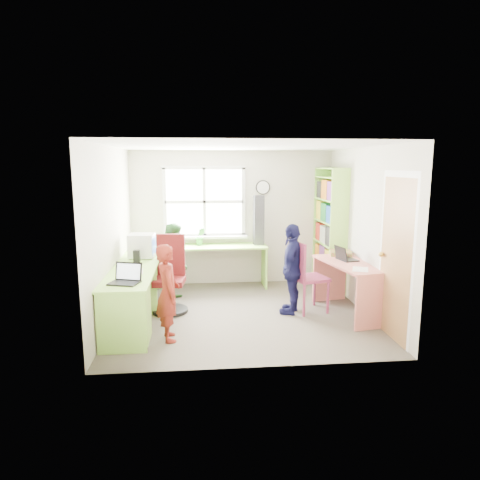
{
  "coord_description": "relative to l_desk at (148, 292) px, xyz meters",
  "views": [
    {
      "loc": [
        -0.6,
        -5.95,
        2.14
      ],
      "look_at": [
        0.0,
        0.25,
        1.05
      ],
      "focal_mm": 32.0,
      "sensor_mm": 36.0,
      "label": 1
    }
  ],
  "objects": [
    {
      "name": "paper_b",
      "position": [
        2.86,
        -0.26,
        0.31
      ],
      "size": [
        0.29,
        0.34,
        0.0
      ],
      "rotation": [
        0.0,
        0.0,
        -0.38
      ],
      "color": "white",
      "rests_on": "right_desk"
    },
    {
      "name": "potted_plant",
      "position": [
        0.72,
        1.77,
        0.45
      ],
      "size": [
        0.18,
        0.15,
        0.31
      ],
      "primitive_type": "imported",
      "rotation": [
        0.0,
        0.0,
        0.08
      ],
      "color": "#368033",
      "rests_on": "l_desk"
    },
    {
      "name": "wooden_chair",
      "position": [
        2.24,
        0.29,
        0.12
      ],
      "size": [
        0.56,
        0.56,
        1.05
      ],
      "rotation": [
        0.0,
        0.0,
        0.25
      ],
      "color": "#973254",
      "rests_on": "ground"
    },
    {
      "name": "swivel_chair",
      "position": [
        0.27,
        0.52,
        0.03
      ],
      "size": [
        0.58,
        0.58,
        1.13
      ],
      "rotation": [
        0.0,
        0.0,
        -0.11
      ],
      "color": "black",
      "rests_on": "ground"
    },
    {
      "name": "person_green",
      "position": [
        0.32,
        1.03,
        0.17
      ],
      "size": [
        0.64,
        0.72,
        1.24
      ],
      "primitive_type": "imported",
      "rotation": [
        0.0,
        0.0,
        1.24
      ],
      "color": "#2F6E2C",
      "rests_on": "ground"
    },
    {
      "name": "paper_a",
      "position": [
        -0.16,
        -0.05,
        0.3
      ],
      "size": [
        0.27,
        0.35,
        0.0
      ],
      "rotation": [
        0.0,
        0.0,
        0.13
      ],
      "color": "white",
      "rests_on": "l_desk"
    },
    {
      "name": "speaker_b",
      "position": [
        -0.18,
        1.08,
        0.39
      ],
      "size": [
        0.11,
        0.11,
        0.18
      ],
      "rotation": [
        0.0,
        0.0,
        -0.29
      ],
      "color": "black",
      "rests_on": "l_desk"
    },
    {
      "name": "room",
      "position": [
        1.32,
        0.38,
        0.76
      ],
      "size": [
        3.64,
        3.44,
        2.44
      ],
      "color": "#4F483E",
      "rests_on": "ground"
    },
    {
      "name": "game_box",
      "position": [
        2.9,
        0.66,
        0.34
      ],
      "size": [
        0.38,
        0.38,
        0.06
      ],
      "rotation": [
        0.0,
        0.0,
        -0.24
      ],
      "color": "red",
      "rests_on": "right_desk"
    },
    {
      "name": "speaker_a",
      "position": [
        -0.2,
        0.48,
        0.39
      ],
      "size": [
        0.09,
        0.09,
        0.18
      ],
      "rotation": [
        0.0,
        0.0,
        0.01
      ],
      "color": "black",
      "rests_on": "l_desk"
    },
    {
      "name": "person_red",
      "position": [
        0.31,
        -0.56,
        0.15
      ],
      "size": [
        0.37,
        0.49,
        1.21
      ],
      "primitive_type": "imported",
      "rotation": [
        0.0,
        0.0,
        1.77
      ],
      "color": "maroon",
      "rests_on": "ground"
    },
    {
      "name": "l_desk",
      "position": [
        0.0,
        0.0,
        0.0
      ],
      "size": [
        2.38,
        2.95,
        0.75
      ],
      "color": "#B4FF65",
      "rests_on": "ground"
    },
    {
      "name": "cd_tower",
      "position": [
        1.76,
        1.75,
        0.73
      ],
      "size": [
        0.19,
        0.17,
        0.88
      ],
      "rotation": [
        0.0,
        0.0,
        0.08
      ],
      "color": "black",
      "rests_on": "l_desk"
    },
    {
      "name": "crt_monitor",
      "position": [
        -0.16,
        0.82,
        0.48
      ],
      "size": [
        0.4,
        0.36,
        0.37
      ],
      "rotation": [
        0.0,
        0.0,
        -0.07
      ],
      "color": "white",
      "rests_on": "l_desk"
    },
    {
      "name": "person_navy",
      "position": [
        2.04,
        0.26,
        0.2
      ],
      "size": [
        0.61,
        0.84,
        1.32
      ],
      "primitive_type": "imported",
      "rotation": [
        0.0,
        0.0,
        -1.99
      ],
      "color": "#151643",
      "rests_on": "ground"
    },
    {
      "name": "right_desk",
      "position": [
        2.88,
        0.14,
        0.1
      ],
      "size": [
        0.83,
        1.4,
        0.76
      ],
      "rotation": [
        0.0,
        0.0,
        0.18
      ],
      "color": "#EB8375",
      "rests_on": "ground"
    },
    {
      "name": "laptop_right",
      "position": [
        2.84,
        0.31,
        0.35
      ],
      "size": [
        0.32,
        0.36,
        0.21
      ],
      "rotation": [
        0.0,
        0.0,
        1.79
      ],
      "color": "black",
      "rests_on": "right_desk"
    },
    {
      "name": "bookshelf",
      "position": [
        2.96,
        1.47,
        0.55
      ],
      "size": [
        0.3,
        1.02,
        2.1
      ],
      "color": "#B4FF65",
      "rests_on": "ground"
    },
    {
      "name": "laptop_left",
      "position": [
        -0.18,
        -0.59,
        0.35
      ],
      "size": [
        0.41,
        0.37,
        0.23
      ],
      "rotation": [
        0.0,
        0.0,
        -0.3
      ],
      "color": "black",
      "rests_on": "l_desk"
    }
  ]
}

